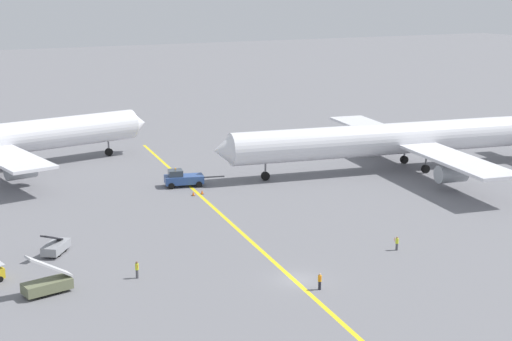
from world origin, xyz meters
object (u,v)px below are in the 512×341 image
object	(u,v)px
gse_stair_truck_yellow	(47,283)
ground_crew_ramp_agent_by_cones	(397,243)
gse_belt_loader_portside	(56,247)
ground_crew_wing_walker_right	(320,281)
traffic_cone_nose_left	(193,194)
traffic_cone_wingtip_starboard	(202,192)
pushback_tug	(183,178)
ground_crew_marshaller_foreground	(137,269)
airliner_being_pushed	(399,139)

from	to	relation	value
gse_stair_truck_yellow	ground_crew_ramp_agent_by_cones	distance (m)	37.26
gse_belt_loader_portside	ground_crew_wing_walker_right	world-z (taller)	gse_belt_loader_portside
ground_crew_ramp_agent_by_cones	traffic_cone_nose_left	distance (m)	33.00
ground_crew_ramp_agent_by_cones	traffic_cone_wingtip_starboard	bearing A→B (deg)	108.23
pushback_tug	ground_crew_wing_walker_right	size ratio (longest dim) A/B	5.28
traffic_cone_nose_left	ground_crew_wing_walker_right	bearing A→B (deg)	-92.77
gse_stair_truck_yellow	traffic_cone_wingtip_starboard	distance (m)	37.52
pushback_tug	ground_crew_wing_walker_right	xyz separation A→B (m)	(-2.32, -42.18, -0.30)
gse_belt_loader_portside	ground_crew_marshaller_foreground	bearing A→B (deg)	-62.08
pushback_tug	gse_belt_loader_portside	bearing A→B (deg)	-137.61
ground_crew_marshaller_foreground	traffic_cone_nose_left	size ratio (longest dim) A/B	2.94
ground_crew_wing_walker_right	traffic_cone_wingtip_starboard	xyz separation A→B (m)	(3.18, 36.95, -0.59)
traffic_cone_wingtip_starboard	ground_crew_wing_walker_right	bearing A→B (deg)	-94.92
pushback_tug	ground_crew_marshaller_foreground	size ratio (longest dim) A/B	5.00
gse_stair_truck_yellow	ground_crew_marshaller_foreground	xyz separation A→B (m)	(8.79, 0.02, -0.10)
airliner_being_pushed	gse_stair_truck_yellow	xyz separation A→B (m)	(-60.00, -26.09, -3.89)
pushback_tug	traffic_cone_wingtip_starboard	size ratio (longest dim) A/B	14.72
traffic_cone_wingtip_starboard	airliner_being_pushed	bearing A→B (deg)	-0.42
airliner_being_pushed	gse_belt_loader_portside	world-z (taller)	airliner_being_pushed
ground_crew_wing_walker_right	ground_crew_marshaller_foreground	xyz separation A→B (m)	(-14.74, 10.64, 0.05)
ground_crew_wing_walker_right	ground_crew_marshaller_foreground	distance (m)	18.18
ground_crew_ramp_agent_by_cones	traffic_cone_wingtip_starboard	size ratio (longest dim) A/B	2.62
ground_crew_ramp_agent_by_cones	airliner_being_pushed	bearing A→B (deg)	53.24
ground_crew_wing_walker_right	pushback_tug	bearing A→B (deg)	86.85
airliner_being_pushed	ground_crew_marshaller_foreground	size ratio (longest dim) A/B	33.41
ground_crew_wing_walker_right	traffic_cone_nose_left	size ratio (longest dim) A/B	2.79
pushback_tug	ground_crew_marshaller_foreground	distance (m)	35.86
airliner_being_pushed	ground_crew_ramp_agent_by_cones	xyz separation A→B (m)	(-23.05, -30.85, -4.10)
ground_crew_marshaller_foreground	traffic_cone_wingtip_starboard	size ratio (longest dim) A/B	2.94
traffic_cone_wingtip_starboard	ground_crew_ramp_agent_by_cones	bearing A→B (deg)	-71.77
gse_belt_loader_portside	ground_crew_ramp_agent_by_cones	xyz separation A→B (m)	(33.86, -15.54, -0.01)
ground_crew_wing_walker_right	traffic_cone_nose_left	bearing A→B (deg)	87.23
ground_crew_marshaller_foreground	traffic_cone_nose_left	world-z (taller)	ground_crew_marshaller_foreground
gse_stair_truck_yellow	traffic_cone_wingtip_starboard	bearing A→B (deg)	44.59
airliner_being_pushed	ground_crew_marshaller_foreground	world-z (taller)	airliner_being_pushed
airliner_being_pushed	ground_crew_ramp_agent_by_cones	bearing A→B (deg)	-126.76
airliner_being_pushed	ground_crew_wing_walker_right	xyz separation A→B (m)	(-36.47, -36.70, -4.05)
airliner_being_pushed	pushback_tug	xyz separation A→B (m)	(-34.15, 5.47, -3.74)
gse_belt_loader_portside	traffic_cone_nose_left	xyz separation A→B (m)	(22.22, 15.33, -0.55)
ground_crew_wing_walker_right	traffic_cone_nose_left	xyz separation A→B (m)	(1.78, 36.73, -0.59)
ground_crew_wing_walker_right	ground_crew_ramp_agent_by_cones	world-z (taller)	ground_crew_wing_walker_right
ground_crew_wing_walker_right	ground_crew_ramp_agent_by_cones	xyz separation A→B (m)	(13.42, 5.85, -0.06)
traffic_cone_wingtip_starboard	traffic_cone_nose_left	distance (m)	1.42
gse_belt_loader_portside	gse_stair_truck_yellow	bearing A→B (deg)	-106.00
ground_crew_wing_walker_right	ground_crew_marshaller_foreground	size ratio (longest dim) A/B	0.95
ground_crew_wing_walker_right	gse_stair_truck_yellow	bearing A→B (deg)	155.73
pushback_tug	ground_crew_ramp_agent_by_cones	bearing A→B (deg)	-73.01
gse_stair_truck_yellow	traffic_cone_nose_left	bearing A→B (deg)	45.90
airliner_being_pushed	gse_belt_loader_portside	size ratio (longest dim) A/B	12.48
gse_belt_loader_portside	ground_crew_marshaller_foreground	distance (m)	12.18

